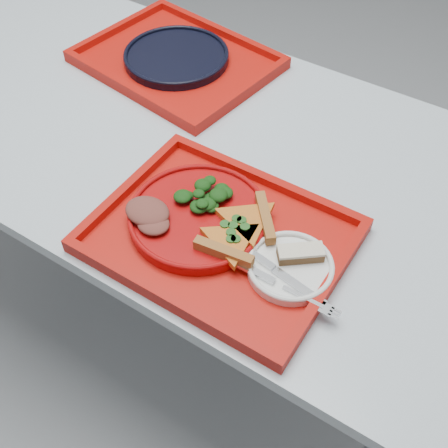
{
  "coord_description": "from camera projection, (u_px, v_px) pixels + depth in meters",
  "views": [
    {
      "loc": [
        0.68,
        -0.76,
        1.55
      ],
      "look_at": [
        0.31,
        -0.19,
        0.78
      ],
      "focal_mm": 45.0,
      "sensor_mm": 36.0,
      "label": 1
    }
  ],
  "objects": [
    {
      "name": "fork",
      "position": [
        282.0,
        286.0,
        0.93
      ],
      "size": [
        0.19,
        0.02,
        0.01
      ],
      "primitive_type": "cube",
      "rotation": [
        0.0,
        0.0,
        0.0
      ],
      "color": "silver",
      "rests_on": "side_plate"
    },
    {
      "name": "pizza_slice_a",
      "position": [
        231.0,
        240.0,
        0.99
      ],
      "size": [
        0.12,
        0.14,
        0.02
      ],
      "primitive_type": null,
      "rotation": [
        0.0,
        0.0,
        1.7
      ],
      "color": "gold",
      "rests_on": "dinner_plate"
    },
    {
      "name": "salad_heap",
      "position": [
        203.0,
        190.0,
        1.05
      ],
      "size": [
        0.08,
        0.07,
        0.04
      ],
      "primitive_type": "ellipsoid",
      "color": "black",
      "rests_on": "dinner_plate"
    },
    {
      "name": "knife",
      "position": [
        281.0,
        273.0,
        0.95
      ],
      "size": [
        0.19,
        0.05,
        0.01
      ],
      "primitive_type": "cube",
      "rotation": [
        0.0,
        0.0,
        -0.16
      ],
      "color": "silver",
      "rests_on": "side_plate"
    },
    {
      "name": "side_plate",
      "position": [
        290.0,
        268.0,
        0.97
      ],
      "size": [
        0.15,
        0.15,
        0.01
      ],
      "primitive_type": "cylinder",
      "color": "white",
      "rests_on": "tray_main"
    },
    {
      "name": "tray_main",
      "position": [
        220.0,
        238.0,
        1.03
      ],
      "size": [
        0.45,
        0.35,
        0.01
      ],
      "primitive_type": "cube",
      "rotation": [
        0.0,
        0.0,
        0.0
      ],
      "color": "#B11009",
      "rests_on": "table"
    },
    {
      "name": "dessert_bar",
      "position": [
        301.0,
        253.0,
        0.97
      ],
      "size": [
        0.08,
        0.07,
        0.02
      ],
      "rotation": [
        0.0,
        0.0,
        0.68
      ],
      "color": "#4D2F19",
      "rests_on": "side_plate"
    },
    {
      "name": "meat_portion",
      "position": [
        147.0,
        211.0,
        1.03
      ],
      "size": [
        0.09,
        0.07,
        0.03
      ],
      "primitive_type": "ellipsoid",
      "color": "brown",
      "rests_on": "dinner_plate"
    },
    {
      "name": "ground",
      "position": [
        176.0,
        303.0,
        1.83
      ],
      "size": [
        10.0,
        10.0,
        0.0
      ],
      "primitive_type": "plane",
      "color": "gray",
      "rests_on": "ground"
    },
    {
      "name": "pizza_slice_b",
      "position": [
        247.0,
        219.0,
        1.02
      ],
      "size": [
        0.17,
        0.17,
        0.02
      ],
      "primitive_type": null,
      "rotation": [
        0.0,
        0.0,
        3.85
      ],
      "color": "gold",
      "rests_on": "dinner_plate"
    },
    {
      "name": "dinner_plate",
      "position": [
        198.0,
        217.0,
        1.05
      ],
      "size": [
        0.26,
        0.26,
        0.02
      ],
      "primitive_type": "cylinder",
      "color": "#A00A0A",
      "rests_on": "tray_main"
    },
    {
      "name": "navy_plate",
      "position": [
        176.0,
        58.0,
        1.4
      ],
      "size": [
        0.26,
        0.26,
        0.02
      ],
      "primitive_type": "cylinder",
      "color": "black",
      "rests_on": "tray_far"
    },
    {
      "name": "tray_far",
      "position": [
        177.0,
        63.0,
        1.41
      ],
      "size": [
        0.49,
        0.41,
        0.01
      ],
      "primitive_type": "cube",
      "rotation": [
        0.0,
        0.0,
        -0.14
      ],
      "color": "#B11009",
      "rests_on": "table"
    },
    {
      "name": "table",
      "position": [
        157.0,
        146.0,
        1.32
      ],
      "size": [
        1.6,
        0.8,
        0.75
      ],
      "color": "#ABB6C0",
      "rests_on": "ground"
    }
  ]
}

